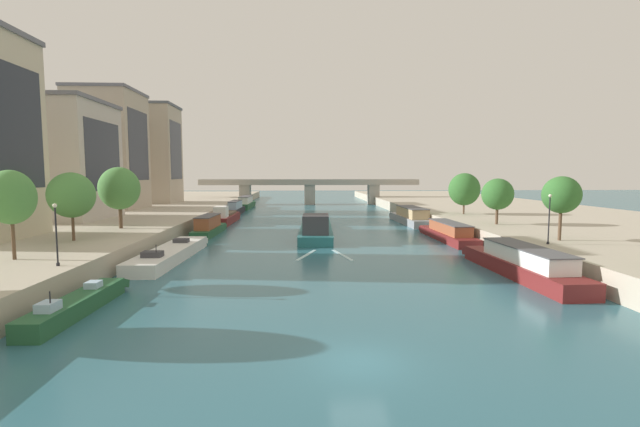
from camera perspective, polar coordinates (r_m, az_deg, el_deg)
name	(u,v)px	position (r m, az deg, el deg)	size (l,w,h in m)	color
ground_plane	(360,362)	(19.86, 5.22, -18.91)	(400.00, 400.00, 0.00)	#2D6070
quay_left	(102,217)	(80.32, -26.71, -0.45)	(36.00, 170.00, 1.98)	#B2A893
quay_right	(520,216)	(82.51, 24.74, -0.24)	(36.00, 170.00, 1.98)	#B2A893
barge_midriver	(316,228)	(57.73, -0.52, -1.91)	(5.06, 23.37, 3.35)	#23666B
wake_behind_barge	(324,255)	(43.76, 0.57, -5.47)	(5.59, 6.02, 0.03)	#A0CCD6
moored_boat_left_far	(78,304)	(29.50, -29.19, -10.32)	(1.90, 10.27, 2.13)	#235633
moored_boat_left_downstream	(171,253)	(43.85, -19.00, -4.97)	(3.60, 16.77, 2.23)	silver
moored_boat_left_near	(209,226)	(60.22, -14.40, -1.66)	(2.71, 11.96, 2.64)	#235633
moored_boat_left_end	(226,217)	(74.16, -12.26, -0.47)	(2.80, 14.06, 3.06)	maroon
moored_boat_left_gap_after	(236,208)	(89.96, -11.01, 0.66)	(2.26, 13.01, 2.77)	black
moored_boat_left_second	(246,203)	(105.80, -9.68, 1.37)	(2.89, 15.95, 2.90)	#235633
moored_boat_right_lone	(521,263)	(38.17, 24.94, -5.95)	(3.38, 15.99, 2.51)	maroon
moored_boat_right_end	(448,232)	(55.76, 16.44, -2.39)	(2.94, 15.27, 2.29)	maroon
moored_boat_right_second	(411,216)	(73.15, 11.84, -0.38)	(3.71, 16.80, 2.75)	gray
tree_left_far	(11,197)	(37.90, -35.55, 1.73)	(3.26, 3.26, 6.43)	brown
tree_left_midway	(71,195)	(45.83, -29.86, 2.10)	(4.07, 4.07, 6.29)	brown
tree_left_third	(119,188)	(53.92, -24.86, 3.01)	(4.46, 4.46, 6.93)	brown
tree_right_by_lamp	(561,195)	(45.73, 29.15, 2.14)	(3.37, 3.37, 5.94)	brown
tree_right_far	(498,194)	(57.22, 22.30, 2.36)	(3.77, 3.77, 5.61)	brown
tree_right_second	(464,189)	(70.29, 18.43, 3.04)	(4.72, 4.72, 6.30)	brown
lamppost_left_bank	(56,232)	(33.80, -31.35, -2.05)	(0.28, 0.28, 4.20)	black
lamppost_right_bank	(549,217)	(42.86, 27.89, -0.38)	(0.28, 0.28, 4.40)	black
building_left_far_end	(50,160)	(69.51, -31.92, 6.01)	(14.61, 13.27, 16.12)	#BCB2A8
building_left_middle	(109,150)	(86.03, -26.00, 7.54)	(10.78, 11.90, 20.86)	#B2A38E
building_left_corner	(142,154)	(101.27, -22.30, 7.25)	(14.75, 10.69, 20.87)	#B2A38E
bridge_far	(310,188)	(117.35, -1.36, 3.31)	(58.70, 4.40, 6.74)	#9E998E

